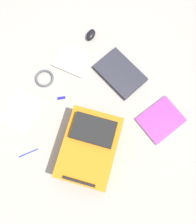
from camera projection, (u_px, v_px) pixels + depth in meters
name	position (u px, v px, depth m)	size (l,w,h in m)	color
ground_plane	(94.00, 111.00, 1.55)	(3.34, 3.34, 0.00)	gray
backpack	(90.00, 147.00, 1.41)	(0.45, 0.53, 0.18)	orange
laptop	(120.00, 73.00, 1.60)	(0.37, 0.29, 0.03)	#24242C
book_blue	(161.00, 120.00, 1.52)	(0.29, 0.32, 0.02)	silver
book_manual	(72.00, 61.00, 1.63)	(0.27, 0.22, 0.02)	silver
book_red	(21.00, 112.00, 1.54)	(0.24, 0.27, 0.01)	silver
computer_mouse	(91.00, 35.00, 1.67)	(0.06, 0.09, 0.04)	black
cable_coil	(44.00, 78.00, 1.60)	(0.13, 0.13, 0.02)	#4C4C51
pen_black	(28.00, 153.00, 1.47)	(0.01, 0.01, 0.13)	#1933B2
usb_stick	(61.00, 98.00, 1.57)	(0.02, 0.05, 0.01)	#191999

